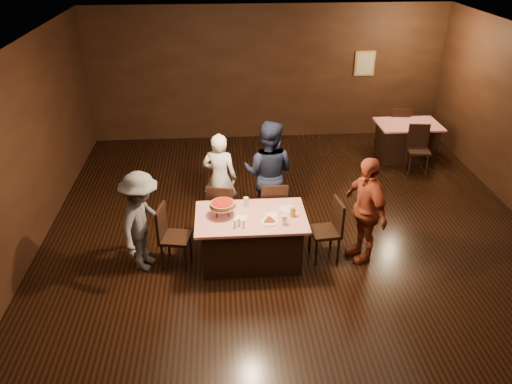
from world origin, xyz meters
TOP-DOWN VIEW (x-y plane):
  - room at (0.00, 0.01)m, footprint 10.00×10.04m
  - main_table at (-0.71, 0.04)m, footprint 1.60×1.00m
  - back_table at (2.86, 3.56)m, footprint 1.30×0.90m
  - chair_far_left at (-1.11, 0.79)m, footprint 0.51×0.51m
  - chair_far_right at (-0.31, 0.79)m, footprint 0.43×0.43m
  - chair_end_left at (-1.81, 0.04)m, footprint 0.49×0.49m
  - chair_end_right at (0.39, 0.04)m, footprint 0.47×0.47m
  - chair_back_near at (2.86, 2.86)m, footprint 0.48×0.48m
  - chair_back_far at (2.86, 4.16)m, footprint 0.47×0.47m
  - diner_white_jacket at (-1.14, 1.28)m, footprint 0.63×0.49m
  - diner_navy_hoodie at (-0.34, 1.17)m, footprint 1.05×0.94m
  - diner_grey_knit at (-2.26, 0.02)m, footprint 0.84×1.11m
  - diner_red_shirt at (0.96, 0.02)m, footprint 0.68×1.04m
  - pizza_stand at (-1.11, 0.09)m, footprint 0.38×0.38m
  - plate_with_slice at (-0.46, -0.14)m, footprint 0.25×0.25m
  - plate_empty at (-0.16, 0.19)m, footprint 0.25×0.25m
  - glass_front_right at (-0.26, -0.21)m, footprint 0.08×0.08m
  - glass_amber at (-0.11, -0.01)m, footprint 0.08×0.08m
  - glass_back at (-0.76, 0.34)m, footprint 0.08×0.08m
  - condiments at (-0.89, -0.24)m, footprint 0.17×0.10m
  - napkin_center at (-0.41, 0.04)m, footprint 0.19×0.19m
  - napkin_left at (-0.86, -0.01)m, footprint 0.21×0.21m

SIDE VIEW (x-z plane):
  - main_table at x=-0.71m, z-range 0.00..0.77m
  - back_table at x=2.86m, z-range 0.00..0.77m
  - chair_far_left at x=-1.11m, z-range 0.00..0.95m
  - chair_far_right at x=-0.31m, z-range 0.00..0.95m
  - chair_end_left at x=-1.81m, z-range 0.00..0.95m
  - chair_end_right at x=0.39m, z-range 0.00..0.95m
  - chair_back_near at x=2.86m, z-range 0.00..0.95m
  - chair_back_far at x=2.86m, z-range 0.00..0.95m
  - diner_grey_knit at x=-2.26m, z-range 0.00..1.52m
  - napkin_center at x=-0.41m, z-range 0.77..0.78m
  - napkin_left at x=-0.86m, z-range 0.77..0.78m
  - plate_empty at x=-0.16m, z-range 0.77..0.78m
  - diner_white_jacket at x=-1.14m, z-range 0.00..1.56m
  - plate_with_slice at x=-0.46m, z-range 0.76..0.83m
  - condiments at x=-0.89m, z-range 0.77..0.87m
  - diner_red_shirt at x=0.96m, z-range 0.00..1.65m
  - glass_front_right at x=-0.26m, z-range 0.77..0.91m
  - glass_amber at x=-0.11m, z-range 0.77..0.91m
  - glass_back at x=-0.76m, z-range 0.77..0.91m
  - diner_navy_hoodie at x=-0.34m, z-range 0.00..1.79m
  - pizza_stand at x=-1.11m, z-range 0.84..1.06m
  - room at x=0.00m, z-range 0.63..3.65m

